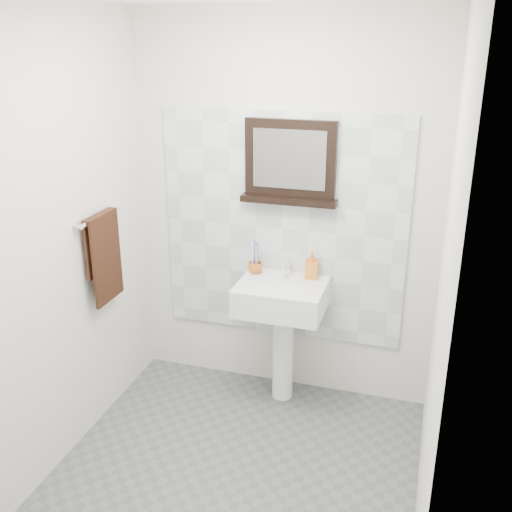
{
  "coord_description": "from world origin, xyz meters",
  "views": [
    {
      "loc": [
        0.92,
        -2.49,
        2.35
      ],
      "look_at": [
        -0.01,
        0.55,
        1.15
      ],
      "focal_mm": 42.0,
      "sensor_mm": 36.0,
      "label": 1
    }
  ],
  "objects": [
    {
      "name": "soap_dispenser",
      "position": [
        0.22,
        1.01,
        0.95
      ],
      "size": [
        0.09,
        0.09,
        0.18
      ],
      "primitive_type": "imported",
      "rotation": [
        0.0,
        0.0,
        0.09
      ],
      "color": "#D24D18",
      "rests_on": "pedestal_sink"
    },
    {
      "name": "left_wall",
      "position": [
        -1.0,
        0.0,
        1.25
      ],
      "size": [
        0.01,
        2.2,
        2.5
      ],
      "primitive_type": "cube",
      "color": "silver",
      "rests_on": "ground"
    },
    {
      "name": "pedestal_sink",
      "position": [
        0.06,
        0.87,
        0.68
      ],
      "size": [
        0.55,
        0.44,
        0.96
      ],
      "color": "white",
      "rests_on": "ground"
    },
    {
      "name": "hand_towel",
      "position": [
        -0.94,
        0.46,
        1.11
      ],
      "size": [
        0.06,
        0.3,
        0.55
      ],
      "color": "black",
      "rests_on": "towel_bar"
    },
    {
      "name": "back_wall",
      "position": [
        0.0,
        1.1,
        1.25
      ],
      "size": [
        2.0,
        0.01,
        2.5
      ],
      "primitive_type": "cube",
      "color": "silver",
      "rests_on": "ground"
    },
    {
      "name": "toothbrush_cup",
      "position": [
        -0.15,
        0.98,
        0.9
      ],
      "size": [
        0.12,
        0.12,
        0.07
      ],
      "primitive_type": "imported",
      "rotation": [
        0.0,
        0.0,
        0.28
      ],
      "color": "#C85B17",
      "rests_on": "pedestal_sink"
    },
    {
      "name": "right_wall",
      "position": [
        1.0,
        0.0,
        1.25
      ],
      "size": [
        0.01,
        2.2,
        2.5
      ],
      "primitive_type": "cube",
      "color": "silver",
      "rests_on": "ground"
    },
    {
      "name": "splashback",
      "position": [
        0.0,
        1.09,
        1.15
      ],
      "size": [
        1.6,
        0.02,
        1.5
      ],
      "primitive_type": "cube",
      "color": "silver",
      "rests_on": "back_wall"
    },
    {
      "name": "front_wall",
      "position": [
        0.0,
        -1.1,
        1.25
      ],
      "size": [
        2.0,
        0.01,
        2.5
      ],
      "primitive_type": "cube",
      "color": "silver",
      "rests_on": "ground"
    },
    {
      "name": "toothbrushes",
      "position": [
        -0.15,
        0.99,
        0.98
      ],
      "size": [
        0.05,
        0.04,
        0.21
      ],
      "color": "white",
      "rests_on": "toothbrush_cup"
    },
    {
      "name": "towel_bar",
      "position": [
        -0.95,
        0.46,
        1.32
      ],
      "size": [
        0.07,
        0.4,
        0.03
      ],
      "color": "silver",
      "rests_on": "left_wall"
    },
    {
      "name": "floor",
      "position": [
        0.0,
        0.0,
        0.0
      ],
      "size": [
        2.0,
        2.2,
        0.01
      ],
      "primitive_type": "cube",
      "color": "#585A5D",
      "rests_on": "ground"
    },
    {
      "name": "framed_mirror",
      "position": [
        0.05,
        1.06,
        1.58
      ],
      "size": [
        0.61,
        0.11,
        0.52
      ],
      "color": "black",
      "rests_on": "back_wall"
    }
  ]
}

